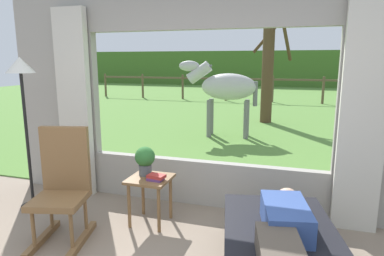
{
  "coord_description": "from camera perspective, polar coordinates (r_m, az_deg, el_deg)",
  "views": [
    {
      "loc": [
        1.06,
        -1.6,
        1.76
      ],
      "look_at": [
        0.0,
        1.8,
        1.05
      ],
      "focal_mm": 31.9,
      "sensor_mm": 36.0,
      "label": 1
    }
  ],
  "objects": [
    {
      "name": "pasture_tree",
      "position": [
        9.84,
        12.69,
        10.37
      ],
      "size": [
        1.14,
        1.18,
        3.37
      ],
      "color": "#4C3823",
      "rests_on": "outdoor_pasture_lawn"
    },
    {
      "name": "reclining_person",
      "position": [
        2.73,
        15.17,
        -16.08
      ],
      "size": [
        0.45,
        1.43,
        0.22
      ],
      "rotation": [
        0.0,
        0.0,
        0.2
      ],
      "color": "#334C8C",
      "rests_on": "recliner_sofa"
    },
    {
      "name": "pasture_fence_line",
      "position": [
        14.81,
        13.34,
        7.03
      ],
      "size": [
        16.1,
        0.1,
        1.1
      ],
      "color": "brown",
      "rests_on": "outdoor_pasture_lawn"
    },
    {
      "name": "rocking_chair",
      "position": [
        3.63,
        -20.8,
        -9.04
      ],
      "size": [
        0.61,
        0.77,
        1.12
      ],
      "rotation": [
        0.0,
        0.0,
        0.25
      ],
      "color": "brown",
      "rests_on": "ground_plane"
    },
    {
      "name": "book_stack",
      "position": [
        3.64,
        -6.04,
        -8.21
      ],
      "size": [
        0.19,
        0.14,
        0.06
      ],
      "color": "#59336B",
      "rests_on": "side_table"
    },
    {
      "name": "horse",
      "position": [
        7.84,
        5.54,
        6.79
      ],
      "size": [
        1.82,
        0.67,
        1.73
      ],
      "rotation": [
        0.0,
        0.0,
        1.66
      ],
      "color": "#B2B2AD",
      "rests_on": "outdoor_pasture_lawn"
    },
    {
      "name": "floor_lamp_left",
      "position": [
        4.36,
        -26.52,
        6.05
      ],
      "size": [
        0.32,
        0.32,
        1.8
      ],
      "color": "black",
      "rests_on": "ground_plane"
    },
    {
      "name": "curtain_panel_right",
      "position": [
        3.81,
        26.65,
        1.63
      ],
      "size": [
        0.44,
        0.1,
        2.4
      ],
      "primitive_type": "cube",
      "color": "beige",
      "rests_on": "ground_plane"
    },
    {
      "name": "curtain_panel_left",
      "position": [
        4.66,
        -19.04,
        3.76
      ],
      "size": [
        0.44,
        0.1,
        2.4
      ],
      "primitive_type": "cube",
      "color": "beige",
      "rests_on": "ground_plane"
    },
    {
      "name": "potted_plant",
      "position": [
        3.76,
        -7.86,
        -5.16
      ],
      "size": [
        0.22,
        0.22,
        0.32
      ],
      "color": "#4C5156",
      "rests_on": "side_table"
    },
    {
      "name": "side_table",
      "position": [
        3.76,
        -7.03,
        -9.57
      ],
      "size": [
        0.44,
        0.44,
        0.52
      ],
      "color": "brown",
      "rests_on": "ground_plane"
    },
    {
      "name": "outdoor_pasture_lawn",
      "position": [
        14.9,
        13.22,
        4.22
      ],
      "size": [
        36.0,
        21.68,
        0.02
      ],
      "primitive_type": "cube",
      "color": "#568438",
      "rests_on": "ground_plane"
    },
    {
      "name": "back_wall_with_window",
      "position": [
        4.03,
        1.96,
        4.0
      ],
      "size": [
        5.2,
        0.12,
        2.55
      ],
      "color": "#9E998E",
      "rests_on": "ground_plane"
    },
    {
      "name": "distant_hill_ridge",
      "position": [
        24.63,
        15.14,
        9.57
      ],
      "size": [
        36.0,
        2.0,
        2.4
      ],
      "primitive_type": "cube",
      "color": "#406727",
      "rests_on": "ground_plane"
    }
  ]
}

